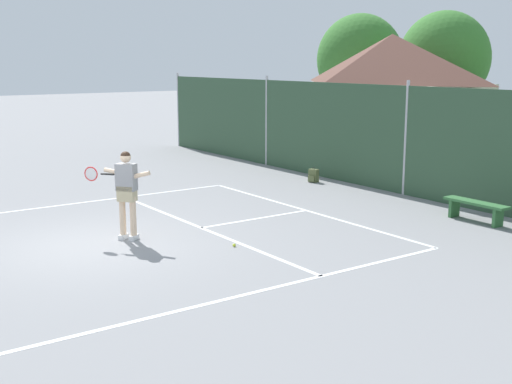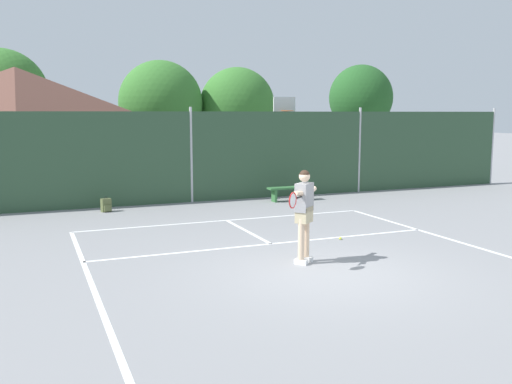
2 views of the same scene
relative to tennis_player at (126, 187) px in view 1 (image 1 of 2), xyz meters
The scene contains 8 objects.
ground_plane 1.34m from the tennis_player, 85.48° to the right, with size 120.00×120.00×0.00m, color gray.
court_markings 1.11m from the tennis_player, 58.46° to the right, with size 8.30×11.10×0.01m.
chainlink_fence 8.27m from the tennis_player, 89.59° to the left, with size 26.09×0.09×3.15m.
clubhouse_building 14.21m from the tennis_player, 111.68° to the left, with size 6.70×4.87×4.63m.
tennis_player is the anchor object (origin of this frame).
tennis_ball 2.55m from the tennis_player, 40.77° to the left, with size 0.07×0.07×0.07m, color #CCE033.
backpack_olive 8.00m from the tennis_player, 110.96° to the left, with size 0.32×0.30×0.46m.
courtside_bench 7.94m from the tennis_player, 66.04° to the left, with size 1.60×0.36×0.48m.
Camera 1 is at (12.39, -4.73, 3.68)m, focal length 46.32 mm.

